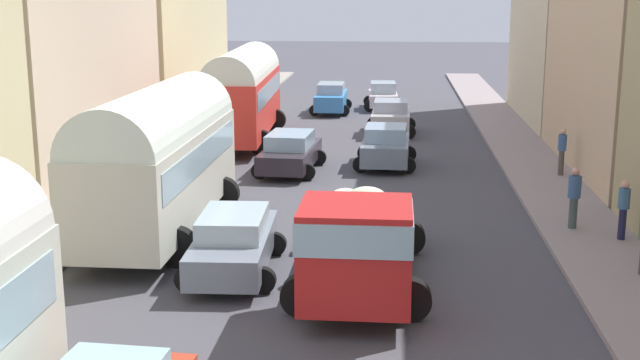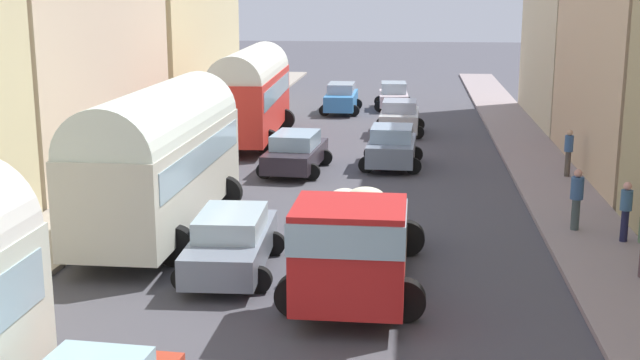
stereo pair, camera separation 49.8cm
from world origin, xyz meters
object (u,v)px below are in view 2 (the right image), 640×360
(cargo_truck_0, at_px, (354,240))
(pedestrian_4, at_px, (569,151))
(car_5, at_px, (296,152))
(pedestrian_3, at_px, (626,209))
(car_0, at_px, (392,147))
(parked_bus_1, at_px, (160,153))
(car_2, at_px, (393,96))
(parked_bus_2, at_px, (251,90))
(car_4, at_px, (232,242))
(pedestrian_1, at_px, (577,197))
(car_6, at_px, (341,98))
(car_1, at_px, (400,117))

(cargo_truck_0, relative_size, pedestrian_4, 4.02)
(car_5, bearing_deg, pedestrian_3, -39.76)
(car_5, relative_size, pedestrian_4, 2.39)
(cargo_truck_0, relative_size, car_0, 1.98)
(parked_bus_1, xyz_separation_m, car_5, (2.58, 8.27, -1.50))
(car_5, bearing_deg, car_2, 79.31)
(pedestrian_4, bearing_deg, car_2, 110.79)
(parked_bus_2, bearing_deg, cargo_truck_0, -72.71)
(car_4, distance_m, pedestrian_3, 10.32)
(parked_bus_1, height_order, pedestrian_4, parked_bus_1)
(car_0, height_order, pedestrian_1, pedestrian_1)
(car_6, height_order, pedestrian_4, pedestrian_4)
(car_4, xyz_separation_m, pedestrian_1, (8.75, 4.11, 0.31))
(cargo_truck_0, bearing_deg, parked_bus_1, 142.08)
(parked_bus_2, distance_m, car_5, 7.00)
(parked_bus_2, bearing_deg, parked_bus_1, -89.06)
(cargo_truck_0, relative_size, car_1, 1.97)
(car_2, bearing_deg, car_5, -100.69)
(car_6, distance_m, pedestrian_1, 23.99)
(car_2, height_order, car_6, car_6)
(car_5, height_order, pedestrian_3, pedestrian_3)
(car_0, bearing_deg, parked_bus_2, 141.77)
(parked_bus_1, bearing_deg, pedestrian_3, 0.29)
(parked_bus_1, xyz_separation_m, car_2, (5.78, 25.21, -1.49))
(car_4, bearing_deg, parked_bus_2, 99.24)
(cargo_truck_0, bearing_deg, parked_bus_2, 107.29)
(parked_bus_1, distance_m, car_5, 8.79)
(car_2, bearing_deg, pedestrian_3, -75.17)
(parked_bus_2, xyz_separation_m, pedestrian_3, (12.68, -14.42, -1.28))
(car_2, relative_size, car_5, 0.85)
(cargo_truck_0, height_order, car_5, cargo_truck_0)
(cargo_truck_0, height_order, car_6, cargo_truck_0)
(car_0, xyz_separation_m, car_2, (-0.31, 15.73, -0.04))
(parked_bus_2, relative_size, car_0, 2.62)
(pedestrian_1, relative_size, pedestrian_3, 1.06)
(car_4, bearing_deg, car_6, 89.21)
(pedestrian_4, bearing_deg, pedestrian_1, -98.13)
(car_2, height_order, pedestrian_4, pedestrian_4)
(parked_bus_2, xyz_separation_m, car_2, (6.02, 10.73, -1.54))
(parked_bus_2, relative_size, pedestrian_3, 5.56)
(cargo_truck_0, relative_size, pedestrian_1, 3.96)
(pedestrian_3, bearing_deg, cargo_truck_0, -146.80)
(parked_bus_1, relative_size, cargo_truck_0, 1.21)
(car_5, height_order, car_6, car_6)
(parked_bus_1, distance_m, car_2, 25.91)
(car_0, bearing_deg, car_5, -160.82)
(car_0, xyz_separation_m, pedestrian_4, (6.25, -1.57, 0.27))
(car_4, bearing_deg, car_5, 90.15)
(car_1, distance_m, car_5, 9.38)
(parked_bus_2, height_order, pedestrian_4, parked_bus_2)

